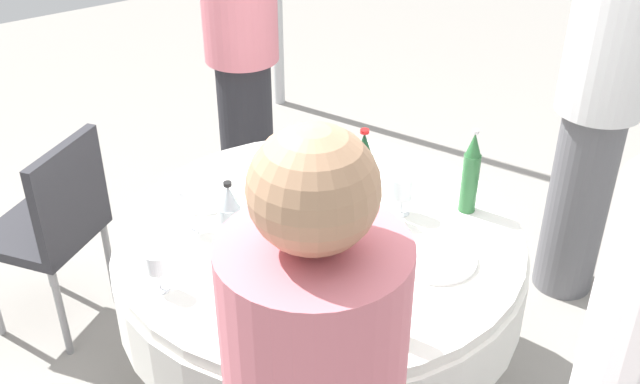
{
  "coord_description": "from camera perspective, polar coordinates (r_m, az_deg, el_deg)",
  "views": [
    {
      "loc": [
        1.72,
        -1.18,
        2.19
      ],
      "look_at": [
        0.0,
        0.0,
        0.89
      ],
      "focal_mm": 42.34,
      "sensor_mm": 36.0,
      "label": 1
    }
  ],
  "objects": [
    {
      "name": "dining_table",
      "position": [
        2.62,
        -0.0,
        -5.57
      ],
      "size": [
        1.39,
        1.39,
        0.74
      ],
      "color": "white",
      "rests_on": "ground_plane"
    },
    {
      "name": "spoon_outer",
      "position": [
        2.83,
        3.69,
        1.06
      ],
      "size": [
        0.17,
        0.1,
        0.0
      ],
      "primitive_type": "cube",
      "rotation": [
        0.0,
        0.0,
        0.5
      ],
      "color": "silver",
      "rests_on": "dining_table"
    },
    {
      "name": "bottle_brown_rear",
      "position": [
        2.07,
        5.06,
        -8.19
      ],
      "size": [
        0.06,
        0.06,
        0.26
      ],
      "color": "#593314",
      "rests_on": "dining_table"
    },
    {
      "name": "wine_glass_front",
      "position": [
        2.28,
        -12.22,
        -5.44
      ],
      "size": [
        0.06,
        0.06,
        0.13
      ],
      "color": "white",
      "rests_on": "dining_table"
    },
    {
      "name": "bottle_green_front",
      "position": [
        2.62,
        11.32,
        1.35
      ],
      "size": [
        0.06,
        0.06,
        0.31
      ],
      "color": "#2D6B38",
      "rests_on": "dining_table"
    },
    {
      "name": "plate_west",
      "position": [
        2.42,
        8.75,
        -5.0
      ],
      "size": [
        0.26,
        0.26,
        0.02
      ],
      "color": "white",
      "rests_on": "dining_table"
    },
    {
      "name": "person_front",
      "position": [
        3.23,
        20.18,
        5.53
      ],
      "size": [
        0.34,
        0.34,
        1.64
      ],
      "rotation": [
        0.0,
        0.0,
        -0.07
      ],
      "color": "slate",
      "rests_on": "ground_plane"
    },
    {
      "name": "chair_mid",
      "position": [
        3.16,
        -19.42,
        -2.11
      ],
      "size": [
        0.56,
        0.56,
        0.87
      ],
      "rotation": [
        0.0,
        0.0,
        2.19
      ],
      "color": "#2D2D33",
      "rests_on": "ground_plane"
    },
    {
      "name": "bottle_clear_north",
      "position": [
        2.32,
        -6.76,
        -2.68
      ],
      "size": [
        0.07,
        0.07,
        0.3
      ],
      "color": "silver",
      "rests_on": "dining_table"
    },
    {
      "name": "person_north",
      "position": [
        3.54,
        -5.9,
        10.0
      ],
      "size": [
        0.34,
        0.34,
        1.67
      ],
      "rotation": [
        0.0,
        0.0,
        1.26
      ],
      "color": "#26262B",
      "rests_on": "ground_plane"
    },
    {
      "name": "bottle_dark_green_inner",
      "position": [
        2.55,
        3.28,
        1.26
      ],
      "size": [
        0.07,
        0.07,
        0.32
      ],
      "color": "#194728",
      "rests_on": "dining_table"
    },
    {
      "name": "plate_right",
      "position": [
        2.72,
        -8.68,
        -0.44
      ],
      "size": [
        0.21,
        0.21,
        0.02
      ],
      "color": "white",
      "rests_on": "dining_table"
    },
    {
      "name": "wine_glass_left",
      "position": [
        2.49,
        2.32,
        -0.73
      ],
      "size": [
        0.06,
        0.06,
        0.15
      ],
      "color": "white",
      "rests_on": "dining_table"
    },
    {
      "name": "wine_glass_rear",
      "position": [
        2.51,
        -9.91,
        -0.7
      ],
      "size": [
        0.06,
        0.06,
        0.16
      ],
      "color": "white",
      "rests_on": "dining_table"
    },
    {
      "name": "folded_napkin",
      "position": [
        2.41,
        2.69,
        -4.77
      ],
      "size": [
        0.17,
        0.17,
        0.02
      ],
      "primitive_type": "cube",
      "rotation": [
        0.0,
        0.0,
        0.16
      ],
      "color": "white",
      "rests_on": "dining_table"
    },
    {
      "name": "bottle_green_outer",
      "position": [
        2.46,
        -1.67,
        -0.01
      ],
      "size": [
        0.06,
        0.06,
        0.32
      ],
      "color": "#2D6B38",
      "rests_on": "dining_table"
    },
    {
      "name": "wine_glass_mid",
      "position": [
        2.59,
        6.24,
        0.16
      ],
      "size": [
        0.07,
        0.07,
        0.14
      ],
      "color": "white",
      "rests_on": "dining_table"
    },
    {
      "name": "fork_north",
      "position": [
        2.84,
        8.61,
        0.9
      ],
      "size": [
        0.14,
        0.14,
        0.0
      ],
      "primitive_type": "cube",
      "rotation": [
        0.0,
        0.0,
        5.53
      ],
      "color": "silver",
      "rests_on": "dining_table"
    },
    {
      "name": "plate_south",
      "position": [
        2.2,
        -1.55,
        -8.86
      ],
      "size": [
        0.24,
        0.24,
        0.04
      ],
      "color": "white",
      "rests_on": "dining_table"
    },
    {
      "name": "plate_far",
      "position": [
        2.81,
        -2.93,
        1.02
      ],
      "size": [
        0.22,
        0.22,
        0.02
      ],
      "color": "white",
      "rests_on": "dining_table"
    }
  ]
}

